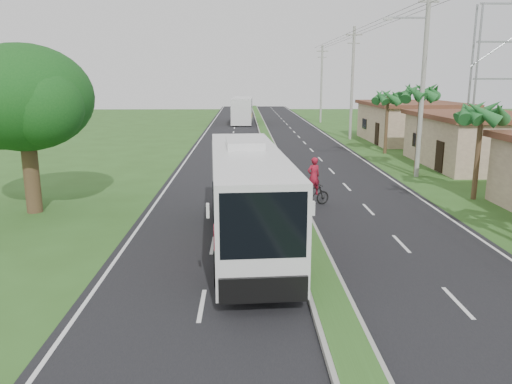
{
  "coord_description": "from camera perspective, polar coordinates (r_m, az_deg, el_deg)",
  "views": [
    {
      "loc": [
        -2.34,
        -12.5,
        6.0
      ],
      "look_at": [
        -1.88,
        5.98,
        1.8
      ],
      "focal_mm": 35.0,
      "sensor_mm": 36.0,
      "label": 1
    }
  ],
  "objects": [
    {
      "name": "ground",
      "position": [
        14.07,
        8.5,
        -12.61
      ],
      "size": [
        180.0,
        180.0,
        0.0
      ],
      "primitive_type": "plane",
      "color": "#2F551F",
      "rests_on": "ground"
    },
    {
      "name": "road_asphalt",
      "position": [
        33.14,
        2.65,
        2.37
      ],
      "size": [
        14.0,
        160.0,
        0.02
      ],
      "primitive_type": "cube",
      "color": "black",
      "rests_on": "ground"
    },
    {
      "name": "median_strip",
      "position": [
        33.12,
        2.65,
        2.53
      ],
      "size": [
        1.2,
        160.0,
        0.18
      ],
      "color": "gray",
      "rests_on": "ground"
    },
    {
      "name": "lane_edge_left",
      "position": [
        33.34,
        -8.92,
        2.28
      ],
      "size": [
        0.12,
        160.0,
        0.01
      ],
      "primitive_type": "cube",
      "color": "silver",
      "rests_on": "ground"
    },
    {
      "name": "lane_edge_right",
      "position": [
        34.27,
        13.91,
        2.34
      ],
      "size": [
        0.12,
        160.0,
        0.01
      ],
      "primitive_type": "cube",
      "color": "silver",
      "rests_on": "ground"
    },
    {
      "name": "shop_mid",
      "position": [
        38.4,
        23.89,
        5.52
      ],
      "size": [
        7.6,
        10.6,
        3.67
      ],
      "color": "tan",
      "rests_on": "ground"
    },
    {
      "name": "shop_far",
      "position": [
        51.35,
        17.3,
        7.68
      ],
      "size": [
        8.6,
        11.6,
        3.82
      ],
      "color": "tan",
      "rests_on": "ground"
    },
    {
      "name": "palm_verge_b",
      "position": [
        27.22,
        24.4,
        8.21
      ],
      "size": [
        2.4,
        2.4,
        5.05
      ],
      "color": "#473321",
      "rests_on": "ground"
    },
    {
      "name": "palm_verge_c",
      "position": [
        33.43,
        18.37,
        10.66
      ],
      "size": [
        2.4,
        2.4,
        5.85
      ],
      "color": "#473321",
      "rests_on": "ground"
    },
    {
      "name": "palm_verge_d",
      "position": [
        42.17,
        14.85,
        10.41
      ],
      "size": [
        2.4,
        2.4,
        5.25
      ],
      "color": "#473321",
      "rests_on": "ground"
    },
    {
      "name": "shade_tree",
      "position": [
        24.57,
        -25.21,
        9.33
      ],
      "size": [
        6.3,
        6.0,
        7.54
      ],
      "color": "#473321",
      "rests_on": "ground"
    },
    {
      "name": "utility_pole_b",
      "position": [
        32.37,
        18.56,
        12.61
      ],
      "size": [
        3.2,
        0.28,
        12.0
      ],
      "color": "gray",
      "rests_on": "ground"
    },
    {
      "name": "utility_pole_c",
      "position": [
        51.66,
        10.94,
        12.21
      ],
      "size": [
        1.6,
        0.28,
        11.0
      ],
      "color": "gray",
      "rests_on": "ground"
    },
    {
      "name": "utility_pole_d",
      "position": [
        71.34,
        7.49,
        12.23
      ],
      "size": [
        1.6,
        0.28,
        10.5
      ],
      "color": "gray",
      "rests_on": "ground"
    },
    {
      "name": "coach_bus_main",
      "position": [
        18.12,
        -1.05,
        0.26
      ],
      "size": [
        3.16,
        11.77,
        3.76
      ],
      "rotation": [
        0.0,
        0.0,
        0.06
      ],
      "color": "silver",
      "rests_on": "ground"
    },
    {
      "name": "coach_bus_far",
      "position": [
        69.99,
        -1.55,
        9.51
      ],
      "size": [
        2.98,
        12.06,
        3.49
      ],
      "rotation": [
        0.0,
        0.0,
        -0.03
      ],
      "color": "silver",
      "rests_on": "ground"
    },
    {
      "name": "motorcyclist",
      "position": [
        24.1,
        6.56,
        0.43
      ],
      "size": [
        1.81,
        1.13,
        2.38
      ],
      "rotation": [
        0.0,
        0.0,
        0.4
      ],
      "color": "black",
      "rests_on": "ground"
    }
  ]
}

